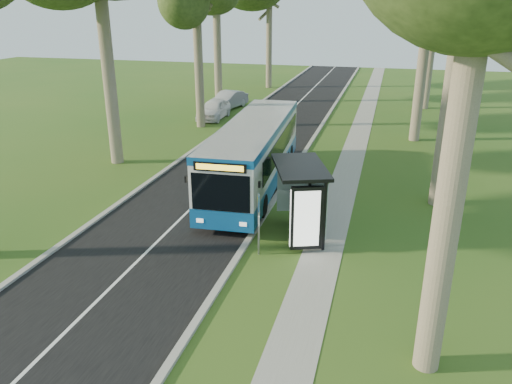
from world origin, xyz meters
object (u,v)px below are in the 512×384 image
at_px(bus_stop_sign, 259,217).
at_px(bus_shelter, 301,191).
at_px(car_white, 214,109).
at_px(car_silver, 228,100).
at_px(litter_bin, 306,169).
at_px(bus, 254,154).

xyz_separation_m(bus_stop_sign, bus_shelter, (1.27, 1.62, 0.59)).
relative_size(car_white, car_silver, 0.99).
height_order(bus_stop_sign, car_silver, bus_stop_sign).
bearing_deg(car_white, litter_bin, -53.02).
bearing_deg(bus_stop_sign, car_silver, 96.79).
height_order(bus, car_white, bus).
xyz_separation_m(bus_shelter, car_white, (-10.92, 20.39, -1.33)).
relative_size(bus, litter_bin, 13.19).
distance_m(bus, bus_shelter, 6.53).
xyz_separation_m(litter_bin, car_silver, (-10.01, 17.01, 0.28)).
distance_m(bus_shelter, litter_bin, 7.98).
bearing_deg(bus, car_white, 113.48).
bearing_deg(litter_bin, car_silver, 120.48).
relative_size(bus, car_silver, 2.74).
height_order(bus_shelter, car_white, bus_shelter).
distance_m(bus_shelter, car_white, 23.16).
bearing_deg(bus_shelter, litter_bin, 77.73).
xyz_separation_m(bus, bus_stop_sign, (2.15, -7.17, -0.22)).
height_order(litter_bin, car_white, car_white).
distance_m(litter_bin, car_silver, 19.74).
xyz_separation_m(bus, car_white, (-7.50, 14.83, -0.96)).
relative_size(bus_shelter, car_white, 0.85).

